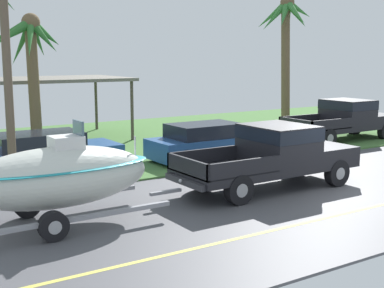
# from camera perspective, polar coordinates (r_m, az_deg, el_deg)

# --- Properties ---
(ground) EXTENTS (36.00, 22.00, 0.11)m
(ground) POSITION_cam_1_polar(r_m,az_deg,el_deg) (22.31, -1.35, -0.46)
(ground) COLOR #4C4C51
(pickup_truck_towing) EXTENTS (5.83, 2.06, 1.85)m
(pickup_truck_towing) POSITION_cam_1_polar(r_m,az_deg,el_deg) (15.76, 9.13, -0.92)
(pickup_truck_towing) COLOR black
(pickup_truck_towing) RESTS_ON ground
(boat_on_trailer) EXTENTS (5.71, 2.17, 2.38)m
(boat_on_trailer) POSITION_cam_1_polar(r_m,az_deg,el_deg) (12.41, -14.23, -3.42)
(boat_on_trailer) COLOR gray
(boat_on_trailer) RESTS_ON ground
(parked_pickup_background) EXTENTS (5.94, 2.08, 1.86)m
(parked_pickup_background) POSITION_cam_1_polar(r_m,az_deg,el_deg) (25.23, 16.26, 2.72)
(parked_pickup_background) COLOR black
(parked_pickup_background) RESTS_ON ground
(parked_sedan_near) EXTENTS (4.80, 1.90, 1.38)m
(parked_sedan_near) POSITION_cam_1_polar(r_m,az_deg,el_deg) (18.00, -15.54, -1.01)
(parked_sedan_near) COLOR #234C89
(parked_sedan_near) RESTS_ON ground
(parked_sedan_far) EXTENTS (4.57, 1.87, 1.38)m
(parked_sedan_far) POSITION_cam_1_polar(r_m,az_deg,el_deg) (19.66, 1.72, 0.20)
(parked_sedan_far) COLOR #234C89
(parked_sedan_far) RESTS_ON ground
(carport_awning) EXTENTS (6.68, 4.63, 2.85)m
(carport_awning) POSITION_cam_1_polar(r_m,az_deg,el_deg) (24.80, -15.10, 6.56)
(carport_awning) COLOR #4C4238
(carport_awning) RESTS_ON ground
(palm_tree_near_left) EXTENTS (3.09, 3.15, 5.44)m
(palm_tree_near_left) POSITION_cam_1_polar(r_m,az_deg,el_deg) (21.50, -17.06, 9.43)
(palm_tree_near_left) COLOR brown
(palm_tree_near_left) RESTS_ON ground
(palm_tree_mid) EXTENTS (2.79, 3.58, 6.72)m
(palm_tree_mid) POSITION_cam_1_polar(r_m,az_deg,el_deg) (26.91, 10.07, 11.73)
(palm_tree_mid) COLOR brown
(palm_tree_mid) RESTS_ON ground
(utility_pole) EXTENTS (0.24, 1.80, 8.70)m
(utility_pole) POSITION_cam_1_polar(r_m,az_deg,el_deg) (15.79, -19.40, 11.36)
(utility_pole) COLOR brown
(utility_pole) RESTS_ON ground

